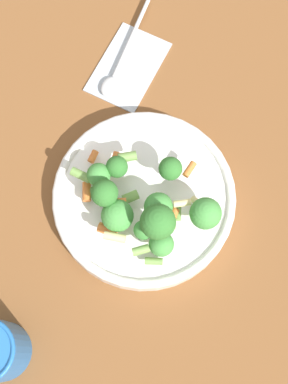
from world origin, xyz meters
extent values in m
plane|color=brown|center=(0.00, 0.00, 0.00)|extent=(3.00, 3.00, 0.00)
cylinder|color=white|center=(0.00, 0.00, 0.02)|extent=(0.27, 0.27, 0.03)
torus|color=white|center=(0.00, 0.00, 0.03)|extent=(0.27, 0.27, 0.01)
cylinder|color=#8CB766|center=(0.05, -0.01, 0.04)|extent=(0.02, 0.02, 0.01)
sphere|color=#479342|center=(0.05, -0.01, 0.07)|extent=(0.05, 0.05, 0.05)
cylinder|color=#8CB766|center=(0.00, -0.05, 0.06)|extent=(0.01, 0.01, 0.01)
sphere|color=#33722D|center=(0.00, -0.05, 0.08)|extent=(0.03, 0.03, 0.03)
cylinder|color=#8CB766|center=(0.04, 0.05, 0.08)|extent=(0.02, 0.02, 0.02)
sphere|color=#33722D|center=(0.04, 0.05, 0.11)|extent=(0.05, 0.05, 0.05)
cylinder|color=#8CB766|center=(0.02, -0.06, 0.05)|extent=(0.01, 0.01, 0.01)
sphere|color=#479342|center=(0.02, -0.06, 0.07)|extent=(0.03, 0.03, 0.03)
cylinder|color=#8CB766|center=(0.05, 0.07, 0.05)|extent=(0.01, 0.01, 0.02)
sphere|color=#479342|center=(0.05, 0.07, 0.07)|extent=(0.03, 0.03, 0.03)
cylinder|color=#8CB766|center=(-0.02, 0.09, 0.05)|extent=(0.02, 0.02, 0.02)
sphere|color=#479342|center=(-0.02, 0.09, 0.08)|extent=(0.04, 0.04, 0.04)
cylinder|color=#8CB766|center=(-0.04, 0.01, 0.06)|extent=(0.01, 0.01, 0.02)
sphere|color=#33722D|center=(-0.04, 0.01, 0.08)|extent=(0.03, 0.03, 0.03)
cylinder|color=#8CB766|center=(0.05, 0.04, 0.06)|extent=(0.01, 0.01, 0.01)
sphere|color=#3D8438|center=(0.05, 0.04, 0.08)|extent=(0.03, 0.03, 0.03)
cylinder|color=#8CB766|center=(0.01, 0.03, 0.05)|extent=(0.01, 0.01, 0.01)
sphere|color=#479342|center=(0.01, 0.03, 0.07)|extent=(0.04, 0.04, 0.04)
cylinder|color=#8CB766|center=(0.04, -0.03, 0.07)|extent=(0.01, 0.01, 0.02)
sphere|color=#33722D|center=(0.04, -0.03, 0.09)|extent=(0.04, 0.04, 0.04)
cylinder|color=#729E4C|center=(0.07, 0.07, 0.04)|extent=(0.02, 0.03, 0.01)
cylinder|color=#729E4C|center=(-0.02, -0.05, 0.07)|extent=(0.03, 0.03, 0.01)
cylinder|color=orange|center=(0.04, -0.02, 0.07)|extent=(0.03, 0.03, 0.01)
cylinder|color=beige|center=(0.01, 0.05, 0.05)|extent=(0.02, 0.03, 0.01)
cylinder|color=#729E4C|center=(-0.01, 0.06, 0.05)|extent=(0.02, 0.02, 0.01)
cylinder|color=orange|center=(-0.01, -0.06, 0.05)|extent=(0.03, 0.02, 0.01)
cylinder|color=beige|center=(0.00, 0.02, 0.05)|extent=(0.02, 0.01, 0.01)
cylinder|color=#729E4C|center=(0.04, -0.06, 0.04)|extent=(0.02, 0.03, 0.01)
cylinder|color=orange|center=(0.01, 0.05, 0.05)|extent=(0.03, 0.02, 0.01)
cylinder|color=orange|center=(0.00, -0.09, 0.04)|extent=(0.02, 0.01, 0.01)
cylinder|color=orange|center=(0.05, 0.04, 0.07)|extent=(0.02, 0.02, 0.01)
cylinder|color=#729E4C|center=(0.07, 0.05, 0.07)|extent=(0.03, 0.02, 0.01)
cylinder|color=#729E4C|center=(0.02, -0.01, 0.05)|extent=(0.03, 0.02, 0.01)
cylinder|color=#729E4C|center=(0.04, -0.08, 0.07)|extent=(0.02, 0.03, 0.01)
cylinder|color=beige|center=(-0.03, 0.07, 0.05)|extent=(0.01, 0.02, 0.01)
cylinder|color=beige|center=(0.08, 0.01, 0.08)|extent=(0.02, 0.03, 0.01)
cylinder|color=orange|center=(-0.06, 0.03, 0.07)|extent=(0.02, 0.01, 0.01)
cylinder|color=orange|center=(0.05, -0.07, 0.05)|extent=(0.03, 0.03, 0.01)
cylinder|color=#729E4C|center=(0.03, -0.03, 0.06)|extent=(0.03, 0.03, 0.01)
cylinder|color=beige|center=(-0.01, 0.06, 0.07)|extent=(0.02, 0.02, 0.01)
cylinder|color=orange|center=(0.08, -0.01, 0.05)|extent=(0.02, 0.03, 0.01)
cylinder|color=beige|center=(0.00, 0.04, 0.05)|extent=(0.02, 0.02, 0.01)
cube|color=#B2BCC6|center=(-0.17, -0.16, 0.00)|extent=(0.16, 0.12, 0.01)
cylinder|color=silver|center=(-0.21, -0.19, 0.01)|extent=(0.15, 0.05, 0.01)
ellipsoid|color=silver|center=(-0.12, -0.16, 0.01)|extent=(0.04, 0.03, 0.01)
camera|label=1|loc=(0.18, 0.14, 0.78)|focal=50.00mm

